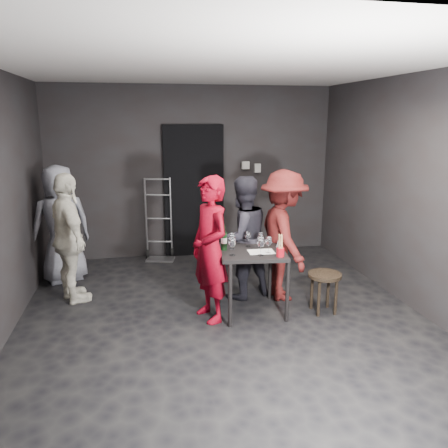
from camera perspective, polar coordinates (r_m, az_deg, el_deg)
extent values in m
cube|color=black|center=(5.03, -0.08, -12.23)|extent=(4.50, 5.00, 0.02)
cube|color=silver|center=(4.55, -0.09, 20.04)|extent=(4.50, 5.00, 0.02)
cube|color=black|center=(7.04, -4.06, 6.75)|extent=(4.50, 0.04, 2.70)
cube|color=black|center=(2.29, 12.28, -8.42)|extent=(4.50, 0.04, 2.70)
cube|color=black|center=(5.49, 23.67, 3.66)|extent=(0.04, 5.00, 2.70)
cube|color=black|center=(7.02, -3.95, 4.27)|extent=(0.95, 0.10, 2.10)
cube|color=#B7B7B2|center=(7.14, 2.83, 7.67)|extent=(0.12, 0.06, 0.12)
cube|color=#B7B7B2|center=(7.19, 4.38, 7.30)|extent=(0.10, 0.06, 0.14)
cylinder|color=#B2B2B7|center=(6.97, -10.13, 0.63)|extent=(0.03, 0.03, 1.29)
cylinder|color=#B2B2B7|center=(6.99, -6.94, 0.78)|extent=(0.03, 0.03, 1.29)
cube|color=#B2B2B7|center=(7.02, -8.30, -4.56)|extent=(0.43, 0.24, 0.03)
cylinder|color=black|center=(7.15, -9.94, -3.75)|extent=(0.04, 0.16, 0.16)
cylinder|color=black|center=(7.16, -6.83, -3.59)|extent=(0.04, 0.16, 0.16)
cube|color=black|center=(4.94, 3.69, -3.62)|extent=(0.72, 0.72, 0.04)
cylinder|color=black|center=(4.71, 0.81, -9.36)|extent=(0.04, 0.04, 0.71)
cylinder|color=black|center=(4.87, 8.28, -8.69)|extent=(0.04, 0.04, 0.71)
cylinder|color=black|center=(5.29, -0.65, -6.69)|extent=(0.04, 0.04, 0.71)
cylinder|color=black|center=(5.43, 6.04, -6.20)|extent=(0.04, 0.04, 0.71)
cylinder|color=black|center=(5.15, 13.02, -6.52)|extent=(0.38, 0.38, 0.04)
cylinder|color=black|center=(5.36, 13.45, -8.52)|extent=(0.04, 0.04, 0.41)
cylinder|color=black|center=(5.28, 11.39, -8.75)|extent=(0.04, 0.04, 0.41)
cylinder|color=black|center=(5.11, 12.28, -9.59)|extent=(0.04, 0.04, 0.41)
cylinder|color=black|center=(5.19, 14.40, -9.34)|extent=(0.04, 0.04, 0.41)
imported|color=maroon|center=(4.74, -1.85, -2.66)|extent=(0.60, 0.73, 1.73)
imported|color=black|center=(5.37, 2.38, -1.69)|extent=(0.85, 0.64, 1.55)
imported|color=#4D1211|center=(5.35, 7.77, -0.95)|extent=(0.56, 1.13, 1.71)
imported|color=silver|center=(5.52, -19.60, -1.38)|extent=(0.84, 1.09, 1.67)
imported|color=slate|center=(6.26, -20.56, 0.47)|extent=(0.95, 0.76, 1.72)
cube|color=white|center=(4.87, 4.88, -3.63)|extent=(0.29, 0.20, 0.00)
cylinder|color=black|center=(4.90, 0.00, -2.25)|extent=(0.07, 0.07, 0.20)
cylinder|color=black|center=(4.86, 0.00, -0.63)|extent=(0.03, 0.03, 0.08)
cylinder|color=white|center=(4.90, 0.00, -2.14)|extent=(0.07, 0.07, 0.06)
cylinder|color=#A20914|center=(4.72, 7.37, -3.68)|extent=(0.08, 0.08, 0.09)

